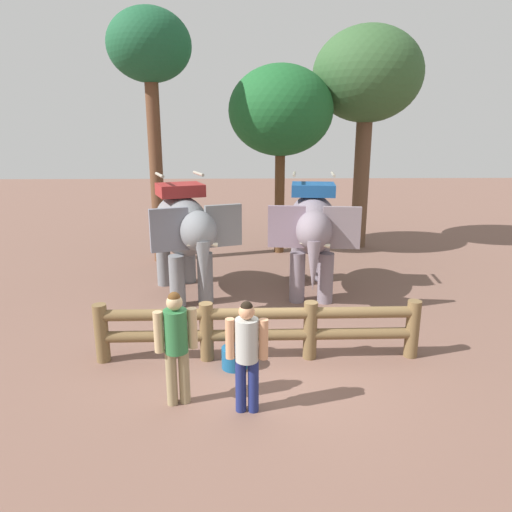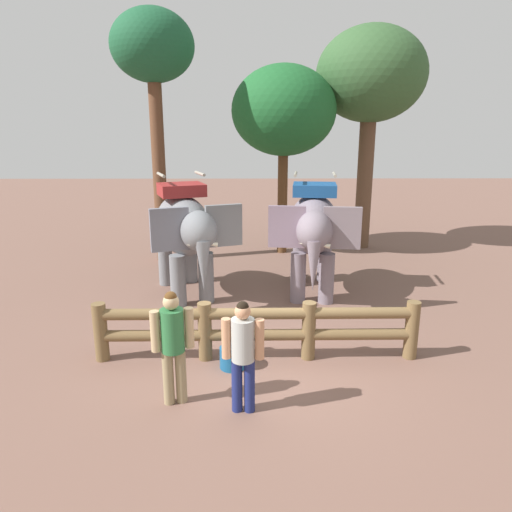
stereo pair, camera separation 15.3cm
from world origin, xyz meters
The scene contains 10 objects.
ground_plane centered at (0.00, 0.00, 0.00)m, with size 60.00×60.00×0.00m, color brown.
log_fence centered at (0.00, 0.15, 0.61)m, with size 5.68×0.28×1.05m.
elephant_near_left centered at (-1.65, 3.40, 1.65)m, with size 2.46×3.50×2.94m.
elephant_center centered at (1.38, 3.50, 1.64)m, with size 1.94×3.44×2.92m.
tourist_woman_in_black centered at (-1.22, -1.21, 1.01)m, with size 0.60×0.41×1.75m.
tourist_man_in_blue centered at (-0.21, -1.44, 0.97)m, with size 0.60×0.35×1.68m.
tree_far_left centered at (0.89, 7.50, 4.40)m, with size 3.18×3.18×5.78m.
tree_back_center centered at (-2.80, 6.58, 5.87)m, with size 2.31×2.31×7.10m.
tree_far_right centered at (3.65, 8.21, 5.43)m, with size 3.43×3.43×7.00m.
feed_bucket centered at (-0.42, -0.16, 0.18)m, with size 0.44×0.44×0.36m.
Camera 1 is at (-0.24, -7.44, 3.97)m, focal length 33.13 mm.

